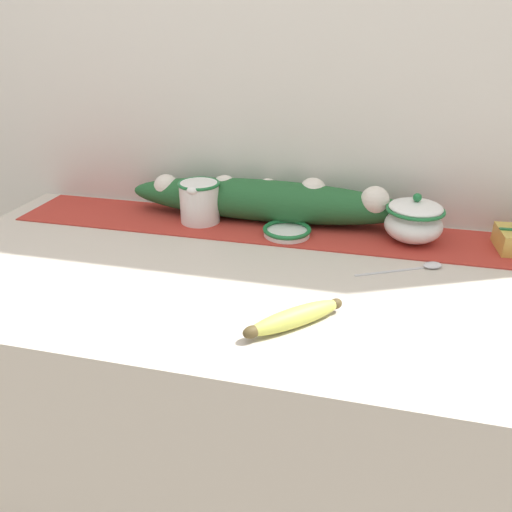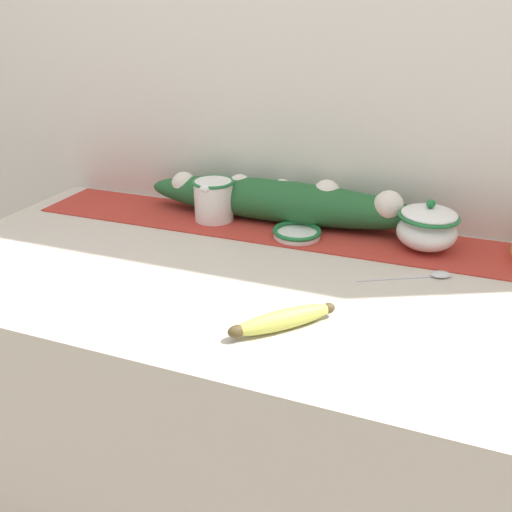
# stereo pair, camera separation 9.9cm
# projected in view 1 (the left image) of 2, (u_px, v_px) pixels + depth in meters

# --- Properties ---
(countertop) EXTENTS (1.38, 0.69, 0.90)m
(countertop) POSITION_uv_depth(u_px,v_px,m) (239.00, 429.00, 1.24)
(countertop) COLOR beige
(countertop) RESTS_ON ground_plane
(back_wall) EXTENTS (2.18, 0.04, 2.40)m
(back_wall) POSITION_uv_depth(u_px,v_px,m) (274.00, 96.00, 1.24)
(back_wall) COLOR silver
(back_wall) RESTS_ON ground_plane
(table_runner) EXTENTS (1.27, 0.20, 0.00)m
(table_runner) POSITION_uv_depth(u_px,v_px,m) (262.00, 227.00, 1.25)
(table_runner) COLOR #B23328
(table_runner) RESTS_ON countertop
(cream_pitcher) EXTENTS (0.11, 0.12, 0.11)m
(cream_pitcher) POSITION_uv_depth(u_px,v_px,m) (200.00, 200.00, 1.26)
(cream_pitcher) COLOR white
(cream_pitcher) RESTS_ON countertop
(sugar_bowl) EXTENTS (0.13, 0.13, 0.12)m
(sugar_bowl) POSITION_uv_depth(u_px,v_px,m) (414.00, 220.00, 1.15)
(sugar_bowl) COLOR white
(sugar_bowl) RESTS_ON countertop
(small_dish) EXTENTS (0.12, 0.12, 0.02)m
(small_dish) POSITION_uv_depth(u_px,v_px,m) (287.00, 231.00, 1.20)
(small_dish) COLOR white
(small_dish) RESTS_ON countertop
(banana) EXTENTS (0.16, 0.16, 0.04)m
(banana) POSITION_uv_depth(u_px,v_px,m) (295.00, 317.00, 0.85)
(banana) COLOR #CCD156
(banana) RESTS_ON countertop
(spoon) EXTENTS (0.18, 0.11, 0.01)m
(spoon) POSITION_uv_depth(u_px,v_px,m) (427.00, 266.00, 1.05)
(spoon) COLOR silver
(spoon) RESTS_ON countertop
(poinsettia_garland) EXTENTS (0.73, 0.12, 0.12)m
(poinsettia_garland) POSITION_uv_depth(u_px,v_px,m) (266.00, 199.00, 1.27)
(poinsettia_garland) COLOR #235B2D
(poinsettia_garland) RESTS_ON countertop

